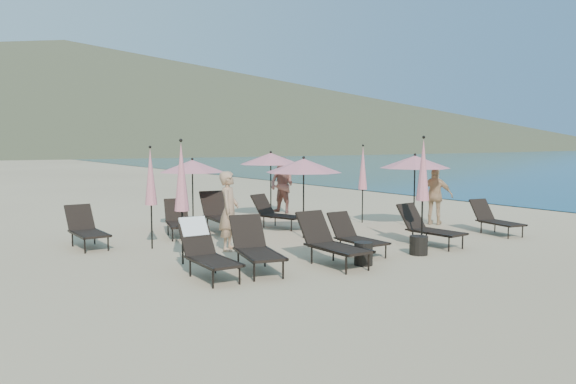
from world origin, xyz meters
TOP-DOWN VIEW (x-y plane):
  - ground at (0.00, 0.00)m, footprint 800.00×800.00m
  - volcanic_headland at (71.37, 302.62)m, footprint 690.00×690.00m
  - lounger_0 at (-4.32, 0.31)m, footprint 0.65×1.65m
  - lounger_1 at (-3.34, 0.22)m, footprint 1.03×1.81m
  - lounger_2 at (-1.85, -0.17)m, footprint 0.68×1.74m
  - lounger_3 at (-0.75, 0.37)m, footprint 0.60×1.50m
  - lounger_4 at (1.34, 0.20)m, footprint 0.74×1.67m
  - lounger_5 at (4.03, 0.34)m, footprint 0.84×1.60m
  - lounger_6 at (-5.36, 4.45)m, footprint 0.66×1.63m
  - lounger_7 at (-3.00, 4.67)m, footprint 1.01×1.69m
  - lounger_8 at (-1.77, 4.72)m, footprint 0.92×1.90m
  - lounger_9 at (-0.14, 4.50)m, footprint 1.06×1.70m
  - umbrella_open_0 at (-0.50, 2.65)m, footprint 1.92×1.92m
  - umbrella_open_1 at (3.10, 2.32)m, footprint 1.95×1.95m
  - umbrella_open_2 at (-2.26, 5.43)m, footprint 1.85×1.85m
  - umbrella_open_3 at (0.76, 6.20)m, footprint 1.99×1.99m
  - umbrella_closed_0 at (0.94, 0.03)m, footprint 0.30×0.30m
  - umbrella_closed_1 at (2.54, 3.87)m, footprint 0.27×0.27m
  - umbrella_closed_2 at (-4.18, 3.41)m, footprint 0.27×0.27m
  - umbrella_closed_3 at (-4.26, 1.50)m, footprint 0.29×0.29m
  - side_table_0 at (-1.33, -0.55)m, footprint 0.37×0.37m
  - side_table_1 at (0.34, -0.44)m, footprint 0.39×0.39m
  - beachgoer_a at (-2.81, 2.27)m, footprint 0.75×0.76m
  - beachgoer_b at (1.80, 7.15)m, footprint 0.96×1.09m
  - beachgoer_c at (4.07, 2.40)m, footprint 0.87×1.06m

SIDE VIEW (x-z plane):
  - ground at x=0.00m, z-range 0.00..0.00m
  - side_table_1 at x=0.34m, z-range 0.00..0.41m
  - side_table_0 at x=-1.33m, z-range 0.00..0.45m
  - lounger_3 at x=-0.75m, z-range -0.03..0.83m
  - lounger_5 at x=4.03m, z-range -0.03..0.85m
  - lounger_7 at x=-3.00m, z-range -0.03..0.89m
  - lounger_9 at x=-0.14m, z-range -0.03..0.89m
  - lounger_6 at x=-5.36m, z-range -0.03..0.90m
  - lounger_4 at x=1.34m, z-range -0.03..0.91m
  - lounger_1 at x=-3.34m, z-range -0.03..0.95m
  - lounger_2 at x=-1.85m, z-range -0.03..0.97m
  - lounger_0 at x=-4.32m, z-range -0.02..0.99m
  - lounger_8 at x=-1.77m, z-range -0.03..1.02m
  - beachgoer_c at x=4.07m, z-range 0.00..1.69m
  - beachgoer_a at x=-2.81m, z-range 0.00..1.77m
  - beachgoer_b at x=1.80m, z-range 0.00..1.91m
  - umbrella_closed_2 at x=-4.18m, z-range 0.46..2.80m
  - umbrella_closed_1 at x=2.54m, z-range 0.46..2.81m
  - umbrella_closed_3 at x=-4.26m, z-range 0.49..2.97m
  - umbrella_open_2 at x=-2.26m, z-range 0.76..2.76m
  - umbrella_closed_0 at x=0.94m, z-range 0.50..3.06m
  - umbrella_open_0 at x=-0.50m, z-range 0.79..2.86m
  - umbrella_open_1 at x=3.10m, z-range 0.81..2.91m
  - umbrella_open_3 at x=0.76m, z-range 0.82..2.97m
  - volcanic_headland at x=71.37m, z-range -1.01..53.99m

